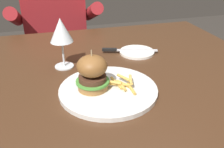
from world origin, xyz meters
The scene contains 8 objects.
dining_table centered at (0.00, 0.00, 0.66)m, with size 1.32×0.97×0.74m.
main_plate centered at (0.02, -0.16, 0.75)m, with size 0.30×0.30×0.01m, color white.
burger_sandwich centered at (-0.03, -0.15, 0.81)m, with size 0.10×0.10×0.13m.
fries_pile centered at (0.06, -0.16, 0.77)m, with size 0.10×0.11×0.03m.
wine_glass centered at (-0.09, 0.06, 0.87)m, with size 0.08×0.08×0.18m.
bread_plate centered at (0.21, 0.11, 0.74)m, with size 0.14×0.14×0.01m, color white.
table_knife centered at (0.16, 0.12, 0.75)m, with size 0.22×0.08×0.01m.
diner_person centered at (-0.08, 0.76, 0.56)m, with size 0.51×0.36×1.18m.
Camera 1 is at (-0.14, -0.79, 1.14)m, focal length 40.00 mm.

